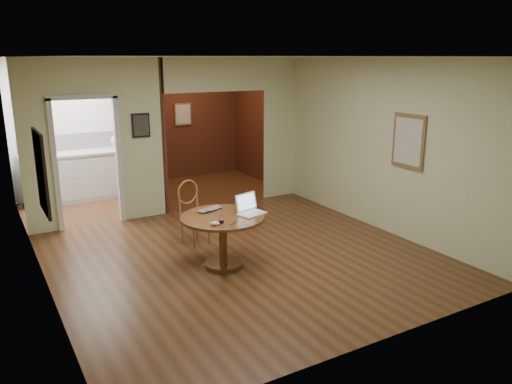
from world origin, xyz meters
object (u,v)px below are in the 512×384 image
chair (192,209)px  open_laptop (249,208)px  closed_laptop (213,210)px  dining_table (223,229)px

chair → open_laptop: chair is taller
chair → open_laptop: bearing=-85.5°
chair → closed_laptop: chair is taller
dining_table → open_laptop: 0.44m
dining_table → closed_laptop: bearing=95.0°
dining_table → open_laptop: open_laptop is taller
dining_table → chair: (-0.01, 1.00, 0.02)m
open_laptop → dining_table: bearing=156.4°
chair → dining_table: bearing=-104.7°
chair → closed_laptop: size_ratio=2.60×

